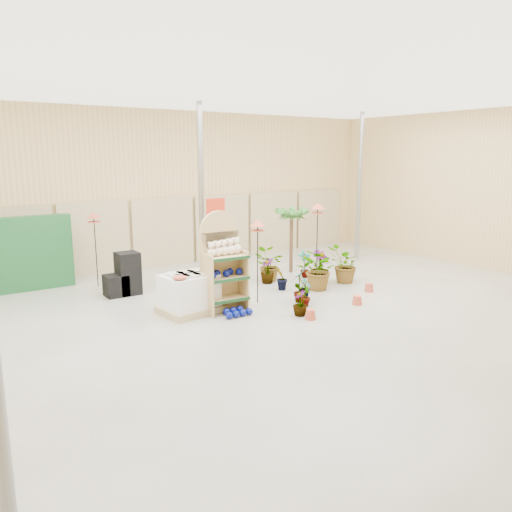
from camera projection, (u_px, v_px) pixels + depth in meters
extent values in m
cube|color=gray|center=(285.00, 321.00, 10.01)|extent=(15.00, 12.00, 0.10)
cube|color=white|center=(288.00, 81.00, 9.09)|extent=(15.00, 12.00, 0.10)
cube|color=tan|center=(160.00, 189.00, 14.47)|extent=(15.00, 0.10, 4.50)
cube|color=tan|center=(505.00, 191.00, 13.68)|extent=(0.10, 12.00, 4.50)
cylinder|color=gray|center=(359.00, 187.00, 15.40)|extent=(0.14, 0.14, 4.50)
cylinder|color=gray|center=(201.00, 195.00, 12.40)|extent=(0.14, 0.14, 4.50)
cube|color=tan|center=(14.00, 246.00, 12.43)|extent=(1.90, 0.06, 2.00)
cube|color=tan|center=(95.00, 239.00, 13.52)|extent=(1.90, 0.06, 2.00)
cube|color=tan|center=(164.00, 232.00, 14.61)|extent=(1.90, 0.06, 2.00)
cube|color=tan|center=(223.00, 227.00, 15.71)|extent=(1.90, 0.06, 2.00)
cube|color=tan|center=(274.00, 222.00, 16.80)|extent=(1.90, 0.06, 2.00)
cube|color=tan|center=(319.00, 218.00, 17.89)|extent=(1.90, 0.06, 2.00)
cube|color=tan|center=(220.00, 271.00, 10.50)|extent=(0.88, 0.13, 1.66)
cylinder|color=tan|center=(219.00, 232.00, 10.33)|extent=(0.88, 0.13, 0.88)
cube|color=tan|center=(226.00, 298.00, 10.40)|extent=(0.87, 0.54, 0.04)
cube|color=#0F3819|center=(232.00, 301.00, 10.20)|extent=(0.84, 0.08, 0.06)
cube|color=tan|center=(226.00, 278.00, 10.31)|extent=(0.87, 0.54, 0.04)
cube|color=#0F3819|center=(232.00, 280.00, 10.11)|extent=(0.84, 0.08, 0.06)
cube|color=tan|center=(226.00, 257.00, 10.22)|extent=(0.87, 0.54, 0.04)
cube|color=#0F3819|center=(232.00, 259.00, 10.02)|extent=(0.84, 0.08, 0.06)
cube|color=tan|center=(208.00, 285.00, 10.10)|extent=(0.07, 0.49, 1.27)
cube|color=tan|center=(243.00, 279.00, 10.56)|extent=(0.07, 0.49, 1.27)
sphere|color=#F7DEBC|center=(212.00, 253.00, 10.09)|extent=(0.18, 0.18, 0.18)
sphere|color=#F7DEBC|center=(211.00, 246.00, 10.06)|extent=(0.14, 0.14, 0.14)
sphere|color=#F7DEBC|center=(218.00, 252.00, 10.17)|extent=(0.19, 0.19, 0.19)
sphere|color=#F7DEBC|center=(218.00, 244.00, 10.14)|extent=(0.14, 0.14, 0.14)
sphere|color=#F7DEBC|center=(224.00, 251.00, 10.25)|extent=(0.20, 0.20, 0.20)
sphere|color=#F7DEBC|center=(224.00, 243.00, 10.21)|extent=(0.14, 0.14, 0.14)
sphere|color=#F7DEBC|center=(230.00, 250.00, 10.32)|extent=(0.21, 0.21, 0.21)
sphere|color=#F7DEBC|center=(230.00, 242.00, 10.29)|extent=(0.14, 0.14, 0.14)
sphere|color=#F7DEBC|center=(236.00, 249.00, 10.40)|extent=(0.22, 0.22, 0.22)
sphere|color=#F7DEBC|center=(236.00, 241.00, 10.37)|extent=(0.14, 0.14, 0.14)
sphere|color=navy|center=(213.00, 275.00, 10.10)|extent=(0.15, 0.15, 0.15)
sphere|color=navy|center=(217.00, 273.00, 10.28)|extent=(0.15, 0.15, 0.15)
sphere|color=navy|center=(226.00, 273.00, 10.27)|extent=(0.15, 0.15, 0.15)
sphere|color=navy|center=(230.00, 271.00, 10.46)|extent=(0.15, 0.15, 0.15)
sphere|color=navy|center=(239.00, 271.00, 10.45)|extent=(0.15, 0.15, 0.15)
sphere|color=navy|center=(229.00, 316.00, 9.96)|extent=(0.15, 0.15, 0.15)
sphere|color=navy|center=(226.00, 312.00, 10.20)|extent=(0.15, 0.15, 0.15)
sphere|color=navy|center=(236.00, 314.00, 10.05)|extent=(0.15, 0.15, 0.15)
sphere|color=navy|center=(233.00, 310.00, 10.28)|extent=(0.15, 0.15, 0.15)
sphere|color=navy|center=(243.00, 313.00, 10.13)|extent=(0.15, 0.15, 0.15)
sphere|color=navy|center=(240.00, 309.00, 10.37)|extent=(0.15, 0.15, 0.15)
sphere|color=navy|center=(249.00, 311.00, 10.22)|extent=(0.15, 0.15, 0.15)
cube|color=tan|center=(189.00, 309.00, 10.38)|extent=(1.25, 1.08, 0.14)
cube|color=white|center=(189.00, 290.00, 10.30)|extent=(1.14, 0.98, 0.67)
cylinder|color=beige|center=(181.00, 277.00, 9.99)|extent=(0.38, 0.38, 0.04)
cylinder|color=beige|center=(192.00, 275.00, 10.12)|extent=(0.38, 0.38, 0.04)
cylinder|color=beige|center=(202.00, 274.00, 10.25)|extent=(0.38, 0.38, 0.04)
cylinder|color=beige|center=(175.00, 274.00, 10.22)|extent=(0.38, 0.38, 0.04)
cylinder|color=beige|center=(185.00, 272.00, 10.35)|extent=(0.38, 0.38, 0.04)
cylinder|color=beige|center=(196.00, 271.00, 10.48)|extent=(0.38, 0.38, 0.04)
cube|color=black|center=(129.00, 284.00, 11.74)|extent=(0.50, 0.50, 0.50)
cube|color=black|center=(128.00, 263.00, 11.64)|extent=(0.50, 0.50, 0.50)
cube|color=black|center=(116.00, 285.00, 11.58)|extent=(0.50, 0.50, 0.50)
cube|color=#164C23|center=(29.00, 254.00, 11.97)|extent=(2.00, 0.30, 1.80)
cylinder|color=gray|center=(215.00, 243.00, 12.27)|extent=(0.05, 0.05, 2.20)
cube|color=#B82812|center=(216.00, 207.00, 12.06)|extent=(0.50, 0.03, 0.40)
cylinder|color=black|center=(258.00, 267.00, 10.94)|extent=(0.02, 0.02, 1.62)
cylinder|color=#B0452E|center=(258.00, 231.00, 10.78)|extent=(0.30, 0.30, 0.02)
cone|color=#B0452E|center=(258.00, 223.00, 10.75)|extent=(0.34, 0.34, 0.14)
cylinder|color=black|center=(317.00, 249.00, 12.51)|extent=(0.02, 0.02, 1.82)
cylinder|color=#B0452E|center=(318.00, 213.00, 12.32)|extent=(0.30, 0.30, 0.02)
cone|color=#B0452E|center=(318.00, 206.00, 12.29)|extent=(0.34, 0.34, 0.14)
cylinder|color=black|center=(96.00, 254.00, 12.33)|extent=(0.02, 0.02, 1.62)
cylinder|color=#B0452E|center=(94.00, 222.00, 12.17)|extent=(0.30, 0.30, 0.02)
cone|color=#B0452E|center=(94.00, 215.00, 12.13)|extent=(0.34, 0.34, 0.14)
cylinder|color=#523622|center=(291.00, 245.00, 13.83)|extent=(0.10, 0.10, 1.56)
imported|color=#2C6420|center=(299.00, 285.00, 11.07)|extent=(0.50, 0.47, 0.79)
imported|color=#2C6420|center=(303.00, 288.00, 11.24)|extent=(0.39, 0.36, 0.58)
imported|color=#2C6420|center=(320.00, 270.00, 12.04)|extent=(0.86, 0.97, 1.00)
imported|color=#2C6420|center=(320.00, 267.00, 12.70)|extent=(0.55, 0.55, 0.85)
imported|color=#2C6420|center=(304.00, 264.00, 13.28)|extent=(0.41, 0.29, 0.73)
imported|color=#2C6420|center=(282.00, 278.00, 12.05)|extent=(0.42, 0.40, 0.60)
imported|color=#2C6420|center=(268.00, 265.00, 12.93)|extent=(1.01, 1.02, 0.85)
imported|color=#2C6420|center=(300.00, 303.00, 10.15)|extent=(0.40, 0.40, 0.53)
imported|color=#2C6420|center=(306.00, 291.00, 10.74)|extent=(0.43, 0.43, 0.69)
imported|color=#2C6420|center=(345.00, 265.00, 12.73)|extent=(0.98, 0.89, 0.95)
imported|color=#2C6420|center=(267.00, 271.00, 12.72)|extent=(0.41, 0.41, 0.65)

